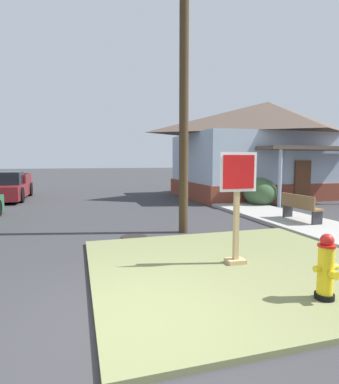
{
  "coord_description": "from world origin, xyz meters",
  "views": [
    {
      "loc": [
        -0.68,
        -3.73,
        2.07
      ],
      "look_at": [
        1.35,
        3.2,
        1.34
      ],
      "focal_mm": 29.58,
      "sensor_mm": 36.0,
      "label": 1
    }
  ],
  "objects_px": {
    "fire_hydrant": "(326,268)",
    "pickup_truck_maroon": "(6,188)",
    "street_bench": "(300,206)",
    "utility_pole": "(184,56)",
    "manhole_cover": "(134,237)",
    "stop_sign": "(237,210)"
  },
  "relations": [
    {
      "from": "fire_hydrant",
      "to": "pickup_truck_maroon",
      "type": "xyz_separation_m",
      "value": [
        -6.94,
        14.63,
        0.08
      ]
    },
    {
      "from": "pickup_truck_maroon",
      "to": "utility_pole",
      "type": "xyz_separation_m",
      "value": [
        6.46,
        -9.74,
        4.26
      ]
    },
    {
      "from": "manhole_cover",
      "to": "utility_pole",
      "type": "relative_size",
      "value": 0.07
    },
    {
      "from": "street_bench",
      "to": "utility_pole",
      "type": "bearing_deg",
      "value": -179.51
    },
    {
      "from": "manhole_cover",
      "to": "pickup_truck_maroon",
      "type": "relative_size",
      "value": 0.13
    },
    {
      "from": "pickup_truck_maroon",
      "to": "stop_sign",
      "type": "bearing_deg",
      "value": -63.26
    },
    {
      "from": "fire_hydrant",
      "to": "stop_sign",
      "type": "bearing_deg",
      "value": 104.61
    },
    {
      "from": "stop_sign",
      "to": "utility_pole",
      "type": "relative_size",
      "value": 0.23
    },
    {
      "from": "street_bench",
      "to": "stop_sign",
      "type": "bearing_deg",
      "value": -141.68
    },
    {
      "from": "manhole_cover",
      "to": "utility_pole",
      "type": "height_order",
      "value": "utility_pole"
    },
    {
      "from": "manhole_cover",
      "to": "utility_pole",
      "type": "distance_m",
      "value": 5.09
    },
    {
      "from": "pickup_truck_maroon",
      "to": "utility_pole",
      "type": "height_order",
      "value": "utility_pole"
    },
    {
      "from": "fire_hydrant",
      "to": "stop_sign",
      "type": "distance_m",
      "value": 1.94
    },
    {
      "from": "fire_hydrant",
      "to": "pickup_truck_maroon",
      "type": "bearing_deg",
      "value": 115.37
    },
    {
      "from": "fire_hydrant",
      "to": "street_bench",
      "type": "bearing_deg",
      "value": 54.51
    },
    {
      "from": "stop_sign",
      "to": "manhole_cover",
      "type": "bearing_deg",
      "value": 116.62
    },
    {
      "from": "fire_hydrant",
      "to": "manhole_cover",
      "type": "bearing_deg",
      "value": 112.32
    },
    {
      "from": "street_bench",
      "to": "utility_pole",
      "type": "relative_size",
      "value": 0.16
    },
    {
      "from": "pickup_truck_maroon",
      "to": "street_bench",
      "type": "bearing_deg",
      "value": -42.89
    },
    {
      "from": "pickup_truck_maroon",
      "to": "utility_pole",
      "type": "bearing_deg",
      "value": -56.44
    },
    {
      "from": "stop_sign",
      "to": "pickup_truck_maroon",
      "type": "bearing_deg",
      "value": 116.74
    },
    {
      "from": "stop_sign",
      "to": "utility_pole",
      "type": "distance_m",
      "value": 4.87
    }
  ]
}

